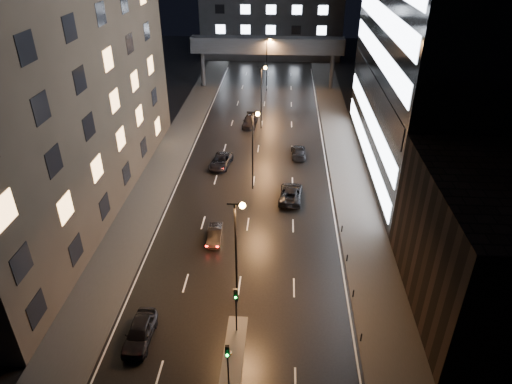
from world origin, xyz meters
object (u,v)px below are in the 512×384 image
Objects in this scene: car_toward_a at (291,193)px; car_away_d at (250,121)px; car_away_a at (140,332)px; car_away_b at (215,235)px; car_toward_b at (298,152)px; car_away_c at (221,161)px.

car_away_d is at bearing -69.80° from car_toward_a.
car_away_a is 1.21× the size of car_away_b.
car_toward_a reaches higher than car_away_d.
car_away_a is at bearing -109.40° from car_away_b.
car_away_b is 32.14m from car_away_d.
car_toward_b is at bearing -91.14° from car_toward_a.
car_away_d is at bearing 84.67° from car_away_b.
car_toward_a is (6.64, -23.27, 0.01)m from car_away_d.
car_away_d is 24.20m from car_toward_a.
car_toward_a is at bearing 62.26° from car_away_a.
car_away_c is (-1.60, 17.04, 0.08)m from car_away_b.
car_away_d is 1.09× the size of car_toward_b.
car_toward_b is (1.14, 12.03, -0.08)m from car_toward_a.
car_away_a is at bearing 66.28° from car_toward_a.
car_away_b is at bearing 52.34° from car_toward_a.
car_toward_a reaches higher than car_away_b.
car_away_c is (2.43, 30.73, -0.09)m from car_away_a.
car_toward_a reaches higher than car_toward_b.
car_away_b is 0.75× the size of car_away_d.
car_toward_a is (11.98, 22.54, -0.04)m from car_away_a.
car_away_d is (5.34, 45.81, -0.05)m from car_away_a.
car_away_d is (1.31, 32.12, 0.12)m from car_away_b.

